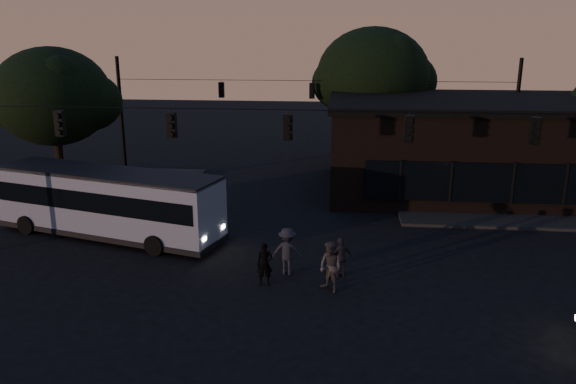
# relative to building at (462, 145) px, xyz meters

# --- Properties ---
(ground) EXTENTS (120.00, 120.00, 0.00)m
(ground) POSITION_rel_building_xyz_m (-9.00, -15.97, -2.71)
(ground) COLOR black
(ground) RESTS_ON ground
(sidewalk_far_right) EXTENTS (14.00, 10.00, 0.15)m
(sidewalk_far_right) POSITION_rel_building_xyz_m (3.00, -1.97, -2.63)
(sidewalk_far_right) COLOR black
(sidewalk_far_right) RESTS_ON ground
(sidewalk_far_left) EXTENTS (14.00, 10.00, 0.15)m
(sidewalk_far_left) POSITION_rel_building_xyz_m (-23.00, -1.97, -2.63)
(sidewalk_far_left) COLOR black
(sidewalk_far_left) RESTS_ON ground
(building) EXTENTS (15.40, 10.41, 5.40)m
(building) POSITION_rel_building_xyz_m (0.00, 0.00, 0.00)
(building) COLOR black
(building) RESTS_ON ground
(tree_behind) EXTENTS (7.60, 7.60, 9.43)m
(tree_behind) POSITION_rel_building_xyz_m (-5.00, 6.03, 3.48)
(tree_behind) COLOR black
(tree_behind) RESTS_ON ground
(tree_left) EXTENTS (6.40, 6.40, 8.30)m
(tree_left) POSITION_rel_building_xyz_m (-23.00, -2.97, 2.86)
(tree_left) COLOR black
(tree_left) RESTS_ON ground
(signal_rig_near) EXTENTS (26.24, 0.30, 7.50)m
(signal_rig_near) POSITION_rel_building_xyz_m (-9.00, -11.97, 1.74)
(signal_rig_near) COLOR black
(signal_rig_near) RESTS_ON ground
(signal_rig_far) EXTENTS (26.24, 0.30, 7.50)m
(signal_rig_far) POSITION_rel_building_xyz_m (-9.00, 4.03, 1.50)
(signal_rig_far) COLOR black
(signal_rig_far) RESTS_ON ground
(bus) EXTENTS (11.15, 5.44, 3.06)m
(bus) POSITION_rel_building_xyz_m (-17.41, -9.59, -0.99)
(bus) COLOR gray
(bus) RESTS_ON ground
(pedestrian_a) EXTENTS (0.66, 0.50, 1.63)m
(pedestrian_a) POSITION_rel_building_xyz_m (-9.66, -14.04, -1.89)
(pedestrian_a) COLOR black
(pedestrian_a) RESTS_ON ground
(pedestrian_b) EXTENTS (1.14, 1.14, 1.86)m
(pedestrian_b) POSITION_rel_building_xyz_m (-7.25, -14.34, -1.78)
(pedestrian_b) COLOR #3B3636
(pedestrian_b) RESTS_ON ground
(pedestrian_c) EXTENTS (0.98, 0.76, 1.56)m
(pedestrian_c) POSITION_rel_building_xyz_m (-6.88, -13.02, -1.93)
(pedestrian_c) COLOR #272128
(pedestrian_c) RESTS_ON ground
(pedestrian_d) EXTENTS (1.28, 0.84, 1.85)m
(pedestrian_d) POSITION_rel_building_xyz_m (-8.93, -12.97, -1.78)
(pedestrian_d) COLOR black
(pedestrian_d) RESTS_ON ground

